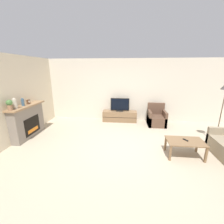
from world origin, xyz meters
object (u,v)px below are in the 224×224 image
(coffee_table, at_px, (185,143))
(mantel_vase_centre_left, at_px, (23,102))
(mantel_clock, at_px, (28,102))
(remote, at_px, (185,140))
(tv_stand, at_px, (120,116))
(potted_plant, at_px, (9,104))
(fireplace, at_px, (28,121))
(mantel_vase_left, at_px, (15,104))
(armchair, at_px, (156,118))
(tv, at_px, (120,105))

(coffee_table, bearing_deg, mantel_vase_centre_left, 172.66)
(mantel_clock, bearing_deg, remote, -10.05)
(tv_stand, relative_size, coffee_table, 1.59)
(potted_plant, bearing_deg, tv_stand, 40.12)
(mantel_clock, height_order, coffee_table, mantel_clock)
(fireplace, bearing_deg, mantel_clock, 83.56)
(fireplace, bearing_deg, remote, -8.25)
(tv_stand, bearing_deg, mantel_vase_centre_left, -146.45)
(potted_plant, height_order, tv_stand, potted_plant)
(mantel_clock, distance_m, remote, 5.03)
(mantel_vase_left, xyz_separation_m, armchair, (4.57, 2.05, -0.98))
(fireplace, xyz_separation_m, armchair, (4.58, 1.59, -0.28))
(mantel_vase_centre_left, distance_m, coffee_table, 5.00)
(mantel_vase_left, distance_m, tv_stand, 3.97)
(potted_plant, distance_m, tv, 3.99)
(potted_plant, bearing_deg, coffee_table, -1.02)
(fireplace, bearing_deg, coffee_table, -8.65)
(mantel_vase_left, height_order, tv, mantel_vase_left)
(potted_plant, bearing_deg, mantel_clock, 89.95)
(armchair, bearing_deg, coffee_table, -82.14)
(potted_plant, bearing_deg, mantel_vase_centre_left, 90.00)
(mantel_vase_left, relative_size, mantel_clock, 2.15)
(mantel_vase_centre_left, bearing_deg, tv, 33.52)
(remote, bearing_deg, fireplace, 140.62)
(tv, relative_size, remote, 5.46)
(tv_stand, relative_size, tv, 1.83)
(coffee_table, bearing_deg, armchair, 97.86)
(mantel_vase_centre_left, distance_m, tv, 3.66)
(tv_stand, relative_size, armchair, 1.69)
(mantel_vase_centre_left, height_order, mantel_clock, mantel_vase_centre_left)
(fireplace, height_order, tv, fireplace)
(mantel_vase_left, xyz_separation_m, potted_plant, (-0.00, -0.19, 0.03))
(tv, relative_size, coffee_table, 0.87)
(mantel_clock, height_order, potted_plant, potted_plant)
(armchair, height_order, remote, armchair)
(potted_plant, relative_size, armchair, 0.35)
(mantel_vase_centre_left, distance_m, remote, 4.99)
(mantel_vase_centre_left, xyz_separation_m, tv, (3.02, 2.00, -0.50))
(tv_stand, bearing_deg, tv, -90.00)
(coffee_table, bearing_deg, fireplace, 171.35)
(mantel_vase_centre_left, bearing_deg, potted_plant, -90.00)
(mantel_vase_left, relative_size, mantel_vase_centre_left, 1.25)
(remote, bearing_deg, potted_plant, 148.25)
(tv_stand, height_order, tv, tv)
(mantel_vase_left, bearing_deg, tv, 37.88)
(fireplace, bearing_deg, tv_stand, 31.85)
(armchair, relative_size, remote, 5.92)
(tv, height_order, armchair, tv)
(mantel_vase_left, xyz_separation_m, coffee_table, (4.89, -0.28, -0.88))
(mantel_vase_centre_left, bearing_deg, armchair, 20.47)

